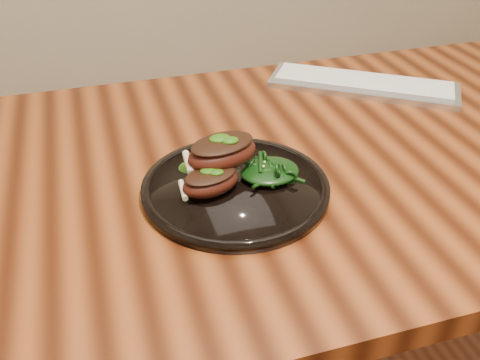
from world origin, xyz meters
name	(u,v)px	position (x,y,z in m)	size (l,w,h in m)	color
desk	(311,189)	(0.00, 0.00, 0.67)	(1.60, 0.80, 0.75)	#351406
plate	(235,188)	(-0.17, -0.08, 0.76)	(0.29, 0.29, 0.02)	black
lamb_chop_front	(210,181)	(-0.21, -0.09, 0.79)	(0.10, 0.08, 0.04)	#3D130B
lamb_chop_back	(222,151)	(-0.18, -0.05, 0.81)	(0.13, 0.10, 0.05)	#3D130B
herb_smear	(203,165)	(-0.21, -0.02, 0.77)	(0.08, 0.05, 0.01)	#164207
greens_heap	(270,168)	(-0.11, -0.08, 0.78)	(0.09, 0.09, 0.04)	black
keyboard	(363,84)	(0.21, 0.22, 0.76)	(0.40, 0.33, 0.02)	#BABDBF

